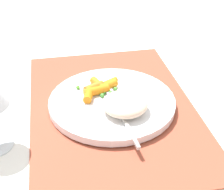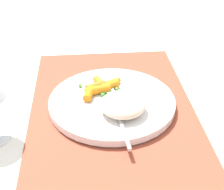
{
  "view_description": "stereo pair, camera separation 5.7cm",
  "coord_description": "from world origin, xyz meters",
  "px_view_note": "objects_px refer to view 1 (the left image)",
  "views": [
    {
      "loc": [
        -0.56,
        0.11,
        0.4
      ],
      "look_at": [
        0.0,
        0.0,
        0.03
      ],
      "focal_mm": 54.45,
      "sensor_mm": 36.0,
      "label": 1
    },
    {
      "loc": [
        -0.56,
        0.05,
        0.4
      ],
      "look_at": [
        0.0,
        0.0,
        0.03
      ],
      "focal_mm": 54.45,
      "sensor_mm": 36.0,
      "label": 2
    }
  ],
  "objects_px": {
    "rice_mound": "(125,104)",
    "fork": "(118,109)",
    "carrot_portion": "(98,88)",
    "plate": "(112,102)"
  },
  "relations": [
    {
      "from": "rice_mound",
      "to": "carrot_portion",
      "type": "relative_size",
      "value": 1.01
    },
    {
      "from": "carrot_portion",
      "to": "rice_mound",
      "type": "bearing_deg",
      "value": -153.37
    },
    {
      "from": "plate",
      "to": "rice_mound",
      "type": "bearing_deg",
      "value": -159.33
    },
    {
      "from": "plate",
      "to": "fork",
      "type": "distance_m",
      "value": 0.04
    },
    {
      "from": "rice_mound",
      "to": "fork",
      "type": "height_order",
      "value": "rice_mound"
    },
    {
      "from": "rice_mound",
      "to": "fork",
      "type": "distance_m",
      "value": 0.02
    },
    {
      "from": "rice_mound",
      "to": "plate",
      "type": "bearing_deg",
      "value": 20.67
    },
    {
      "from": "rice_mound",
      "to": "carrot_portion",
      "type": "height_order",
      "value": "rice_mound"
    },
    {
      "from": "plate",
      "to": "rice_mound",
      "type": "xyz_separation_m",
      "value": [
        -0.04,
        -0.02,
        0.02
      ]
    },
    {
      "from": "rice_mound",
      "to": "carrot_portion",
      "type": "xyz_separation_m",
      "value": [
        0.08,
        0.04,
        -0.01
      ]
    }
  ]
}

